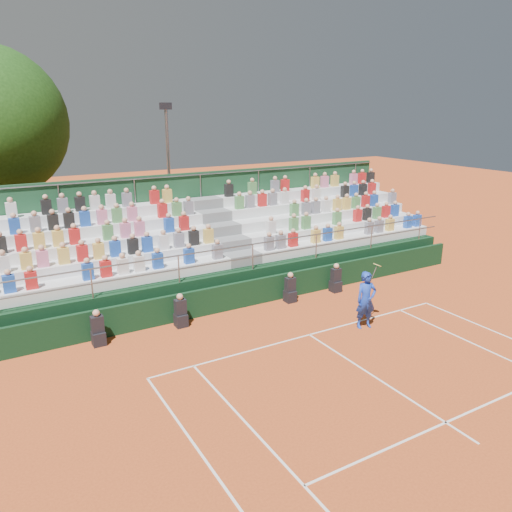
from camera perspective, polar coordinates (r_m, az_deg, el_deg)
ground at (r=16.67m, az=6.12°, el=-8.95°), size 90.00×90.00×0.00m
courtside_wall at (r=18.93m, az=0.46°, el=-4.00°), size 20.00×0.15×1.00m
line_officials at (r=17.98m, az=-2.38°, el=-5.23°), size 9.83×0.40×1.19m
grandstand at (r=21.44m, az=-3.96°, el=0.14°), size 20.00×5.20×4.40m
tennis_player at (r=17.15m, az=12.46°, el=-4.92°), size 0.93×0.61×2.22m
floodlight_mast at (r=27.36m, az=-9.98°, el=10.51°), size 0.60×0.25×7.39m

